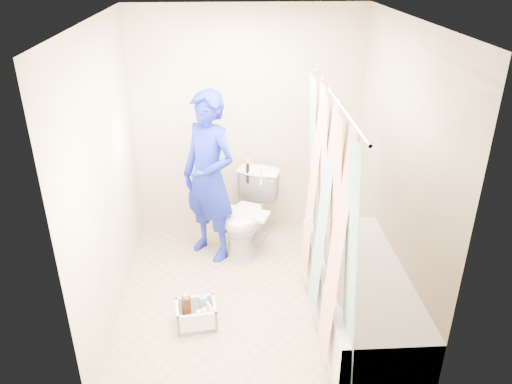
{
  "coord_description": "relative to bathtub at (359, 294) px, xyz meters",
  "views": [
    {
      "loc": [
        -0.2,
        -3.73,
        2.86
      ],
      "look_at": [
        0.03,
        0.32,
        0.87
      ],
      "focal_mm": 35.0,
      "sensor_mm": 36.0,
      "label": 1
    }
  ],
  "objects": [
    {
      "name": "plumber",
      "position": [
        -1.25,
        1.11,
        0.59
      ],
      "size": [
        0.74,
        0.73,
        1.72
      ],
      "primitive_type": "imported",
      "rotation": [
        0.0,
        0.0,
        -0.74
      ],
      "color": "#0F3098",
      "rests_on": "ground"
    },
    {
      "name": "tank_lid",
      "position": [
        -0.92,
        1.08,
        0.2
      ],
      "size": [
        0.53,
        0.38,
        0.04
      ],
      "primitive_type": "cube",
      "rotation": [
        0.0,
        0.0,
        -0.39
      ],
      "color": "silver",
      "rests_on": "toilet"
    },
    {
      "name": "cleaning_caddy",
      "position": [
        -1.35,
        0.01,
        -0.18
      ],
      "size": [
        0.36,
        0.3,
        0.25
      ],
      "rotation": [
        0.0,
        0.0,
        0.13
      ],
      "color": "white",
      "rests_on": "ground"
    },
    {
      "name": "wall_right",
      "position": [
        0.35,
        0.43,
        0.93
      ],
      "size": [
        0.02,
        2.6,
        2.4
      ],
      "primitive_type": "cube",
      "color": "beige",
      "rests_on": "ground"
    },
    {
      "name": "curtain_rod",
      "position": [
        -0.33,
        0.0,
        1.68
      ],
      "size": [
        0.02,
        1.9,
        0.02
      ],
      "primitive_type": "cylinder",
      "rotation": [
        1.57,
        0.0,
        0.0
      ],
      "color": "silver",
      "rests_on": "wall_back"
    },
    {
      "name": "bathtub",
      "position": [
        0.0,
        0.0,
        0.0
      ],
      "size": [
        0.7,
        1.75,
        0.5
      ],
      "color": "white",
      "rests_on": "ground"
    },
    {
      "name": "toilet",
      "position": [
        -0.87,
        1.2,
        0.13
      ],
      "size": [
        0.71,
        0.89,
        0.79
      ],
      "primitive_type": "imported",
      "rotation": [
        0.0,
        0.0,
        -0.39
      ],
      "color": "silver",
      "rests_on": "ground"
    },
    {
      "name": "wall_left",
      "position": [
        -2.05,
        0.43,
        0.93
      ],
      "size": [
        0.02,
        2.6,
        2.4
      ],
      "primitive_type": "cube",
      "color": "beige",
      "rests_on": "ground"
    },
    {
      "name": "wall_back",
      "position": [
        -0.85,
        1.73,
        0.93
      ],
      "size": [
        2.4,
        0.02,
        2.4
      ],
      "primitive_type": "cube",
      "color": "beige",
      "rests_on": "ground"
    },
    {
      "name": "shower_curtain",
      "position": [
        -0.33,
        0.0,
        0.75
      ],
      "size": [
        0.06,
        1.75,
        1.8
      ],
      "primitive_type": "cube",
      "color": "white",
      "rests_on": "curtain_rod"
    },
    {
      "name": "wall_front",
      "position": [
        -0.85,
        -0.88,
        0.93
      ],
      "size": [
        2.4,
        0.02,
        2.4
      ],
      "primitive_type": "cube",
      "color": "beige",
      "rests_on": "ground"
    },
    {
      "name": "ceiling",
      "position": [
        -0.85,
        0.43,
        2.13
      ],
      "size": [
        2.4,
        2.6,
        0.02
      ],
      "primitive_type": "cube",
      "color": "white",
      "rests_on": "wall_back"
    },
    {
      "name": "floor",
      "position": [
        -0.85,
        0.43,
        -0.27
      ],
      "size": [
        2.6,
        2.6,
        0.0
      ],
      "primitive_type": "plane",
      "color": "gray",
      "rests_on": "ground"
    },
    {
      "name": "tank_internals",
      "position": [
        -0.83,
        1.41,
        0.51
      ],
      "size": [
        0.18,
        0.1,
        0.26
      ],
      "color": "black",
      "rests_on": "toilet"
    }
  ]
}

